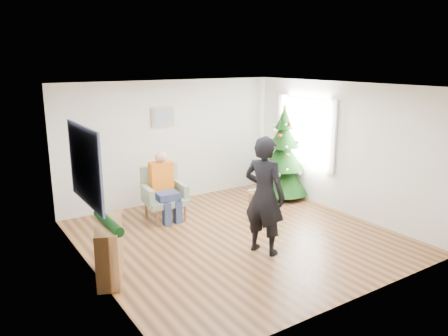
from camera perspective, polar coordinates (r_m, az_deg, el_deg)
floor at (r=7.72m, az=1.84°, el=-8.95°), size 5.00×5.00×0.00m
ceiling at (r=7.12m, az=2.00°, el=10.68°), size 5.00×5.00×0.00m
wall_back at (r=9.43m, az=-6.85°, el=3.44°), size 5.00×0.00×5.00m
wall_front at (r=5.54m, az=16.97°, el=-4.63°), size 5.00×0.00×5.00m
wall_left at (r=6.27m, az=-17.17°, el=-2.48°), size 0.00×5.00×5.00m
wall_right at (r=8.96m, az=15.14°, el=2.50°), size 0.00×5.00×5.00m
window_panel at (r=9.58m, az=10.65°, el=4.69°), size 0.04×1.30×1.40m
curtains at (r=9.56m, az=10.52°, el=4.67°), size 0.05×1.75×1.50m
christmas_tree at (r=9.72m, az=7.75°, el=1.61°), size 1.16×1.16×2.10m
stool at (r=8.51m, az=4.19°, el=-4.75°), size 0.37×0.37×0.55m
laptop at (r=8.42m, az=4.23°, el=-2.94°), size 0.30×0.20×0.02m
armchair at (r=8.53m, az=-7.85°, el=-4.13°), size 0.84×0.77×1.01m
seated_person at (r=8.39m, az=-7.80°, el=-2.23°), size 0.45×0.65×1.33m
standing_man at (r=6.85m, az=5.29°, el=-3.61°), size 0.68×0.81×1.89m
game_controller at (r=6.86m, az=6.83°, el=-0.87°), size 0.08×0.13×0.04m
console at (r=6.46m, az=-14.66°, el=-10.34°), size 0.67×1.04×0.80m
garland at (r=6.30m, az=-14.89°, el=-6.85°), size 0.14×0.90×0.14m
tapestry at (r=6.50m, az=-17.73°, el=0.33°), size 0.03×1.50×1.15m
framed_picture at (r=9.22m, az=-7.97°, el=6.63°), size 0.52×0.05×0.42m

